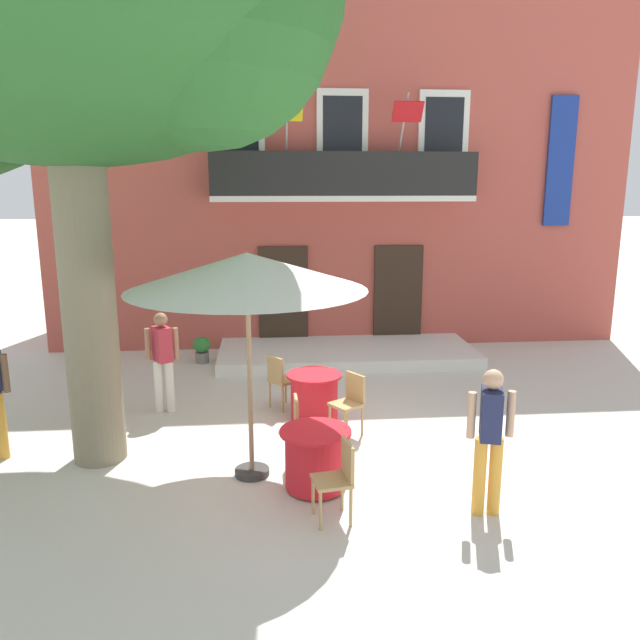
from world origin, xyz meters
name	(u,v)px	position (x,y,z in m)	size (l,w,h in m)	color
ground_plane	(321,432)	(0.00, 0.00, 0.00)	(120.00, 120.00, 0.00)	beige
building_facade	(332,180)	(0.91, 6.99, 3.75)	(13.00, 5.09, 7.50)	#B24C42
entrance_step_platform	(347,353)	(0.91, 3.91, 0.12)	(5.37, 2.18, 0.25)	silver
plane_tree	(57,8)	(-3.16, -0.55, 5.65)	(6.75, 5.93, 7.78)	#7F755B
cafe_table_near_tree	(314,396)	(-0.06, 0.51, 0.39)	(0.86, 0.86, 0.76)	red
cafe_chair_near_tree_0	(280,378)	(-0.57, 1.06, 0.53)	(0.56, 0.56, 0.91)	tan
cafe_chair_near_tree_1	(350,400)	(0.43, -0.07, 0.53)	(0.56, 0.56, 0.91)	tan
cafe_table_middle	(316,459)	(-0.22, -1.73, 0.39)	(0.86, 0.86, 0.76)	red
cafe_chair_middle_0	(338,475)	(-0.03, -2.46, 0.53)	(0.46, 0.46, 0.91)	tan
cafe_chair_middle_1	(304,425)	(-0.31, -0.98, 0.53)	(0.41, 0.41, 0.91)	tan
cafe_umbrella	(247,272)	(-1.00, -1.29, 2.61)	(2.90, 2.90, 2.85)	#997A56
ground_planter_left	(202,348)	(-2.13, 3.92, 0.30)	(0.36, 0.36, 0.54)	slate
pedestrian_mid_plaza	(490,434)	(1.64, -2.48, 0.96)	(0.53, 0.39, 1.69)	gold
pedestrian_by_tree	(163,357)	(-2.45, 1.10, 0.93)	(0.53, 0.40, 1.65)	silver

